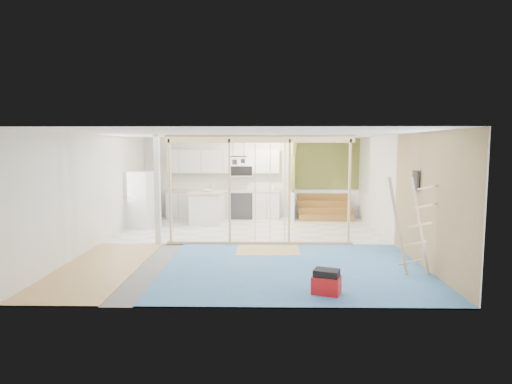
{
  "coord_description": "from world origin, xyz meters",
  "views": [
    {
      "loc": [
        0.39,
        -9.95,
        2.33
      ],
      "look_at": [
        0.21,
        0.6,
        1.2
      ],
      "focal_mm": 30.0,
      "sensor_mm": 36.0,
      "label": 1
    }
  ],
  "objects_px": {
    "fridge": "(141,200)",
    "ladder": "(412,226)",
    "island": "(208,208)",
    "toolbox": "(326,283)"
  },
  "relations": [
    {
      "from": "fridge",
      "to": "ladder",
      "type": "xyz_separation_m",
      "value": [
        6.14,
        -4.46,
        0.1
      ]
    },
    {
      "from": "fridge",
      "to": "ladder",
      "type": "distance_m",
      "value": 7.59
    },
    {
      "from": "island",
      "to": "toolbox",
      "type": "xyz_separation_m",
      "value": [
        2.67,
        -6.1,
        -0.3
      ]
    },
    {
      "from": "island",
      "to": "toolbox",
      "type": "bearing_deg",
      "value": -60.0
    },
    {
      "from": "fridge",
      "to": "toolbox",
      "type": "xyz_separation_m",
      "value": [
        4.48,
        -5.48,
        -0.61
      ]
    },
    {
      "from": "fridge",
      "to": "island",
      "type": "xyz_separation_m",
      "value": [
        1.81,
        0.62,
        -0.32
      ]
    },
    {
      "from": "fridge",
      "to": "island",
      "type": "distance_m",
      "value": 1.94
    },
    {
      "from": "fridge",
      "to": "ladder",
      "type": "relative_size",
      "value": 0.91
    },
    {
      "from": "fridge",
      "to": "island",
      "type": "height_order",
      "value": "fridge"
    },
    {
      "from": "toolbox",
      "to": "ladder",
      "type": "height_order",
      "value": "ladder"
    }
  ]
}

